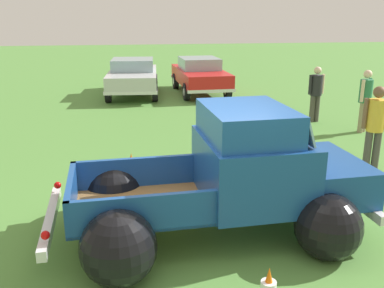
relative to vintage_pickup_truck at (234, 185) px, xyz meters
The scene contains 8 objects.
ground_plane 0.85m from the vintage_pickup_truck, behind, with size 80.00×80.00×0.00m, color #548C3D.
vintage_pickup_truck is the anchor object (origin of this frame).
show_car_0 11.60m from the vintage_pickup_truck, 96.14° to the left, with size 2.19×4.25×1.43m.
show_car_1 11.64m from the vintage_pickup_truck, 82.77° to the left, with size 1.95×4.27×1.43m.
spectator_0 6.98m from the vintage_pickup_truck, 45.33° to the left, with size 0.48×0.48×1.72m.
spectator_1 4.04m from the vintage_pickup_truck, 30.84° to the left, with size 0.53×0.43×1.79m.
spectator_2 7.50m from the vintage_pickup_truck, 56.95° to the left, with size 0.54×0.40×1.66m.
lane_cone_1 2.61m from the vintage_pickup_truck, 125.13° to the left, with size 0.36×0.36×0.63m.
Camera 1 is at (-1.11, -5.69, 3.19)m, focal length 40.10 mm.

